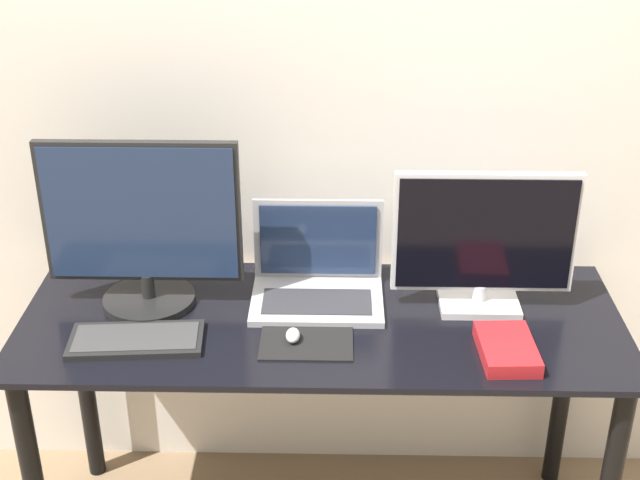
# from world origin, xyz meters

# --- Properties ---
(wall_back) EXTENTS (7.00, 0.05, 2.50)m
(wall_back) POSITION_xyz_m (0.00, 0.68, 1.25)
(wall_back) COLOR silver
(wall_back) RESTS_ON ground_plane
(desk) EXTENTS (1.62, 0.62, 0.76)m
(desk) POSITION_xyz_m (0.00, 0.31, 0.63)
(desk) COLOR black
(desk) RESTS_ON ground_plane
(monitor_left) EXTENTS (0.53, 0.25, 0.47)m
(monitor_left) POSITION_xyz_m (-0.48, 0.39, 0.99)
(monitor_left) COLOR black
(monitor_left) RESTS_ON desk
(monitor_right) EXTENTS (0.49, 0.15, 0.39)m
(monitor_right) POSITION_xyz_m (0.43, 0.39, 0.96)
(monitor_right) COLOR silver
(monitor_right) RESTS_ON desk
(laptop) EXTENTS (0.36, 0.25, 0.26)m
(laptop) POSITION_xyz_m (-0.01, 0.43, 0.83)
(laptop) COLOR #ADADB2
(laptop) RESTS_ON desk
(keyboard) EXTENTS (0.35, 0.18, 0.02)m
(keyboard) POSITION_xyz_m (-0.47, 0.18, 0.77)
(keyboard) COLOR black
(keyboard) RESTS_ON desk
(mousepad) EXTENTS (0.24, 0.16, 0.00)m
(mousepad) POSITION_xyz_m (-0.04, 0.19, 0.77)
(mousepad) COLOR black
(mousepad) RESTS_ON desk
(mouse) EXTENTS (0.04, 0.06, 0.03)m
(mouse) POSITION_xyz_m (-0.07, 0.20, 0.78)
(mouse) COLOR silver
(mouse) RESTS_ON mousepad
(book) EXTENTS (0.14, 0.21, 0.04)m
(book) POSITION_xyz_m (0.47, 0.15, 0.78)
(book) COLOR red
(book) RESTS_ON desk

